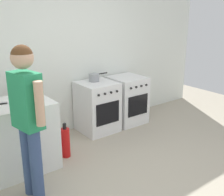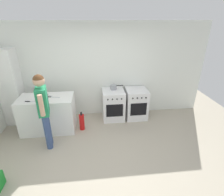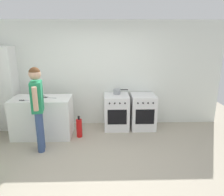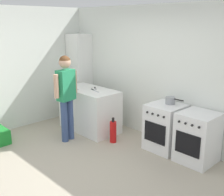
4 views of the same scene
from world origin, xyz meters
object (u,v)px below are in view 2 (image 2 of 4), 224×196
(pot, at_px, (113,87))
(knife_chef, at_px, (31,101))
(larder_cabinet, at_px, (11,88))
(oven_right, at_px, (136,104))
(oven_left, at_px, (113,105))
(person, at_px, (43,106))
(knife_utility, at_px, (48,95))
(fire_extinguisher, at_px, (82,122))
(knife_carving, at_px, (53,97))

(pot, height_order, knife_chef, pot)
(larder_cabinet, bearing_deg, oven_right, -1.77)
(oven_left, height_order, person, person)
(knife_chef, xyz_separation_m, knife_utility, (0.31, 0.33, 0.00))
(pot, bearing_deg, person, -144.02)
(pot, bearing_deg, knife_utility, -168.37)
(fire_extinguisher, bearing_deg, oven_right, 17.44)
(oven_left, distance_m, person, 1.97)
(oven_right, distance_m, knife_utility, 2.37)
(fire_extinguisher, distance_m, larder_cabinet, 2.03)
(oven_left, xyz_separation_m, larder_cabinet, (-2.65, 0.10, 0.57))
(oven_right, relative_size, fire_extinguisher, 1.70)
(oven_left, bearing_deg, pot, 81.46)
(person, bearing_deg, fire_extinguisher, 39.39)
(knife_chef, distance_m, person, 0.63)
(oven_right, bearing_deg, pot, 171.26)
(oven_left, bearing_deg, oven_right, -0.00)
(pot, distance_m, fire_extinguisher, 1.27)
(knife_utility, relative_size, fire_extinguisher, 0.45)
(knife_chef, bearing_deg, pot, 18.71)
(knife_utility, bearing_deg, larder_cabinet, 160.66)
(person, bearing_deg, knife_chef, 129.64)
(oven_right, distance_m, knife_carving, 2.26)
(oven_left, xyz_separation_m, knife_carving, (-1.52, -0.37, 0.48))
(oven_right, distance_m, knife_chef, 2.72)
(knife_carving, height_order, fire_extinguisher, knife_carving)
(knife_carving, xyz_separation_m, person, (-0.04, -0.68, 0.10))
(larder_cabinet, bearing_deg, knife_chef, -44.48)
(larder_cabinet, bearing_deg, knife_carving, -22.96)
(knife_carving, relative_size, fire_extinguisher, 0.66)
(oven_left, height_order, knife_carving, knife_carving)
(oven_right, xyz_separation_m, fire_extinguisher, (-1.52, -0.48, -0.21))
(knife_utility, bearing_deg, fire_extinguisher, -16.40)
(knife_carving, height_order, larder_cabinet, larder_cabinet)
(knife_carving, relative_size, person, 0.20)
(person, distance_m, fire_extinguisher, 1.20)
(fire_extinguisher, bearing_deg, person, -140.61)
(pot, xyz_separation_m, person, (-1.58, -1.15, 0.09))
(knife_carving, bearing_deg, larder_cabinet, 157.04)
(person, bearing_deg, oven_left, 33.83)
(pot, height_order, knife_utility, pot)
(knife_chef, xyz_separation_m, fire_extinguisher, (1.09, 0.09, -0.69))
(oven_left, height_order, pot, pot)
(oven_right, relative_size, pot, 2.40)
(knife_chef, relative_size, larder_cabinet, 0.16)
(knife_chef, relative_size, fire_extinguisher, 0.62)
(pot, xyz_separation_m, knife_chef, (-1.98, -0.67, -0.01))
(oven_right, bearing_deg, knife_chef, -167.66)
(pot, relative_size, fire_extinguisher, 0.71)
(knife_chef, bearing_deg, person, -50.36)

